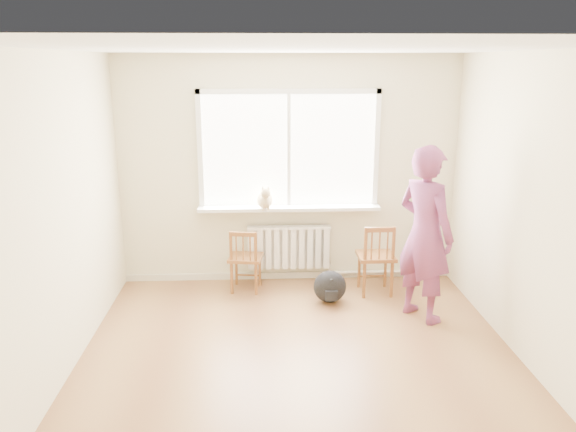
{
  "coord_description": "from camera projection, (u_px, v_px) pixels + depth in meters",
  "views": [
    {
      "loc": [
        -0.32,
        -4.29,
        2.61
      ],
      "look_at": [
        -0.06,
        1.2,
        1.09
      ],
      "focal_mm": 35.0,
      "sensor_mm": 36.0,
      "label": 1
    }
  ],
  "objects": [
    {
      "name": "floor",
      "position": [
        302.0,
        374.0,
        4.84
      ],
      "size": [
        4.5,
        4.5,
        0.0
      ],
      "primitive_type": "plane",
      "color": "olive",
      "rests_on": "ground"
    },
    {
      "name": "ceiling",
      "position": [
        304.0,
        48.0,
        4.12
      ],
      "size": [
        4.5,
        4.5,
        0.0
      ],
      "primitive_type": "plane",
      "rotation": [
        3.14,
        0.0,
        0.0
      ],
      "color": "white",
      "rests_on": "back_wall"
    },
    {
      "name": "back_wall",
      "position": [
        289.0,
        171.0,
        6.65
      ],
      "size": [
        4.0,
        0.01,
        2.7
      ],
      "primitive_type": "cube",
      "color": "beige",
      "rests_on": "ground"
    },
    {
      "name": "window",
      "position": [
        289.0,
        145.0,
        6.54
      ],
      "size": [
        2.12,
        0.05,
        1.42
      ],
      "color": "white",
      "rests_on": "back_wall"
    },
    {
      "name": "windowsill",
      "position": [
        289.0,
        208.0,
        6.65
      ],
      "size": [
        2.15,
        0.22,
        0.04
      ],
      "primitive_type": "cube",
      "color": "white",
      "rests_on": "back_wall"
    },
    {
      "name": "radiator",
      "position": [
        289.0,
        247.0,
        6.8
      ],
      "size": [
        1.0,
        0.12,
        0.55
      ],
      "color": "white",
      "rests_on": "back_wall"
    },
    {
      "name": "heating_pipe",
      "position": [
        389.0,
        272.0,
        6.98
      ],
      "size": [
        1.4,
        0.04,
        0.04
      ],
      "primitive_type": "cylinder",
      "rotation": [
        0.0,
        1.57,
        0.0
      ],
      "color": "silver",
      "rests_on": "back_wall"
    },
    {
      "name": "baseboard",
      "position": [
        289.0,
        275.0,
        6.98
      ],
      "size": [
        4.0,
        0.03,
        0.08
      ],
      "primitive_type": "cube",
      "color": "beige",
      "rests_on": "ground"
    },
    {
      "name": "chair_left",
      "position": [
        245.0,
        260.0,
        6.5
      ],
      "size": [
        0.42,
        0.41,
        0.75
      ],
      "rotation": [
        0.0,
        0.0,
        2.99
      ],
      "color": "brown",
      "rests_on": "floor"
    },
    {
      "name": "chair_right",
      "position": [
        377.0,
        259.0,
        6.41
      ],
      "size": [
        0.42,
        0.4,
        0.84
      ],
      "rotation": [
        0.0,
        0.0,
        3.15
      ],
      "color": "brown",
      "rests_on": "floor"
    },
    {
      "name": "person",
      "position": [
        425.0,
        234.0,
        5.7
      ],
      "size": [
        0.73,
        0.8,
        1.83
      ],
      "primitive_type": "imported",
      "rotation": [
        0.0,
        0.0,
        2.15
      ],
      "color": "#B43C3E",
      "rests_on": "floor"
    },
    {
      "name": "cat",
      "position": [
        265.0,
        199.0,
        6.52
      ],
      "size": [
        0.21,
        0.44,
        0.29
      ],
      "rotation": [
        0.0,
        0.0,
        0.08
      ],
      "color": "beige",
      "rests_on": "windowsill"
    },
    {
      "name": "backpack",
      "position": [
        330.0,
        287.0,
        6.25
      ],
      "size": [
        0.44,
        0.38,
        0.37
      ],
      "primitive_type": "ellipsoid",
      "rotation": [
        0.0,
        0.0,
        -0.35
      ],
      "color": "black",
      "rests_on": "floor"
    }
  ]
}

